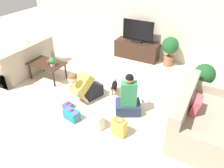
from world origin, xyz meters
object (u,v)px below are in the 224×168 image
tv_console (137,50)px  gift_bag_a (119,127)px  potted_plant_back_right (170,48)px  potted_plant_corner_right (204,76)px  gift_box_b (72,115)px  sofa_right (199,119)px  person_kneeling (85,87)px  tv (138,32)px  coffee_table (47,65)px  mug (48,62)px  gift_box_a (68,106)px  dog (114,86)px  gift_bag_b (98,121)px  sofa_left (22,63)px  person_sitting (128,99)px  tabletop_plant (52,61)px

tv_console → gift_bag_a: bearing=-72.7°
potted_plant_back_right → potted_plant_corner_right: (1.12, -1.21, -0.01)m
potted_plant_back_right → gift_box_b: bearing=-107.7°
sofa_right → person_kneeling: size_ratio=2.09×
potted_plant_corner_right → tv_console: bearing=149.7°
tv → gift_bag_a: tv is taller
coffee_table → mug: (0.09, -0.03, 0.10)m
potted_plant_back_right → gift_bag_a: (-0.00, -3.26, -0.38)m
tv → gift_box_a: (-0.32, -3.13, -0.78)m
coffee_table → mug: mug is taller
dog → gift_bag_b: gift_bag_b is taller
tv_console → tv: size_ratio=1.41×
sofa_left → person_kneeling: bearing=82.6°
mug → sofa_left: bearing=-178.7°
sofa_right → potted_plant_back_right: potted_plant_back_right is taller
tv_console → person_sitting: 2.79m
potted_plant_back_right → gift_box_a: size_ratio=3.81×
coffee_table → mug: bearing=-16.9°
coffee_table → person_sitting: 2.50m
person_kneeling → dog: size_ratio=1.73×
potted_plant_corner_right → gift_bag_a: bearing=-118.8°
coffee_table → gift_box_a: bearing=-32.3°
coffee_table → sofa_right: bearing=-2.5°
coffee_table → person_kneeling: 1.47m
gift_box_a → gift_bag_a: size_ratio=0.61×
coffee_table → person_sitting: person_sitting is taller
tv → sofa_right: bearing=-47.4°
potted_plant_corner_right → dog: potted_plant_corner_right is taller
potted_plant_corner_right → potted_plant_back_right: bearing=132.7°
sofa_right → gift_box_b: (-2.32, -0.87, -0.18)m
tv → tabletop_plant: size_ratio=4.36×
coffee_table → tv: (1.57, 2.33, 0.42)m
sofa_left → potted_plant_corner_right: size_ratio=2.15×
sofa_right → gift_box_b: sofa_right is taller
person_sitting → gift_bag_b: bearing=36.2°
gift_bag_b → mug: (-2.06, 0.97, 0.35)m
gift_box_a → gift_bag_a: gift_bag_a is taller
potted_plant_corner_right → person_kneeling: size_ratio=0.97×
sofa_left → gift_bag_b: 3.18m
person_kneeling → dog: 0.74m
dog → tabletop_plant: (-1.64, -0.25, 0.38)m
sofa_left → tabletop_plant: (1.13, 0.00, 0.30)m
tv → gift_box_a: bearing=-95.8°
potted_plant_corner_right → tv: bearing=149.7°
dog → gift_box_a: dog is taller
mug → dog: bearing=7.3°
coffee_table → gift_box_b: (1.55, -1.04, -0.31)m
tv → potted_plant_corner_right: 2.52m
gift_bag_a → gift_bag_b: 0.46m
gift_box_b → mug: bearing=145.4°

